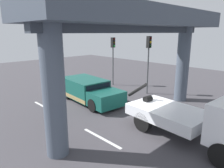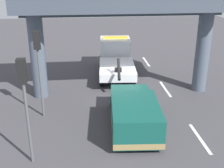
{
  "view_description": "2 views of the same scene",
  "coord_description": "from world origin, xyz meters",
  "px_view_note": "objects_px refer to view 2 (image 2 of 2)",
  "views": [
    {
      "loc": [
        6.76,
        -8.75,
        4.89
      ],
      "look_at": [
        -2.6,
        0.25,
        1.63
      ],
      "focal_mm": 33.15,
      "sensor_mm": 36.0,
      "label": 1
    },
    {
      "loc": [
        -17.23,
        2.36,
        7.46
      ],
      "look_at": [
        -1.83,
        0.79,
        1.23
      ],
      "focal_mm": 46.62,
      "sensor_mm": 36.0,
      "label": 2
    }
  ],
  "objects_px": {
    "towed_van_green": "(134,114)",
    "traffic_light_far": "(38,56)",
    "traffic_light_near": "(24,90)",
    "tow_truck_white": "(116,57)"
  },
  "relations": [
    {
      "from": "traffic_light_near",
      "to": "towed_van_green",
      "type": "bearing_deg",
      "value": -63.97
    },
    {
      "from": "towed_van_green",
      "to": "traffic_light_near",
      "type": "xyz_separation_m",
      "value": [
        -2.25,
        4.61,
        2.45
      ]
    },
    {
      "from": "towed_van_green",
      "to": "traffic_light_near",
      "type": "height_order",
      "value": "traffic_light_near"
    },
    {
      "from": "towed_van_green",
      "to": "traffic_light_far",
      "type": "distance_m",
      "value": 5.56
    },
    {
      "from": "towed_van_green",
      "to": "traffic_light_near",
      "type": "distance_m",
      "value": 5.68
    },
    {
      "from": "tow_truck_white",
      "to": "towed_van_green",
      "type": "relative_size",
      "value": 1.37
    },
    {
      "from": "tow_truck_white",
      "to": "traffic_light_near",
      "type": "height_order",
      "value": "traffic_light_near"
    },
    {
      "from": "towed_van_green",
      "to": "traffic_light_far",
      "type": "bearing_deg",
      "value": 69.22
    },
    {
      "from": "traffic_light_near",
      "to": "traffic_light_far",
      "type": "height_order",
      "value": "traffic_light_far"
    },
    {
      "from": "towed_van_green",
      "to": "traffic_light_far",
      "type": "height_order",
      "value": "traffic_light_far"
    }
  ]
}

